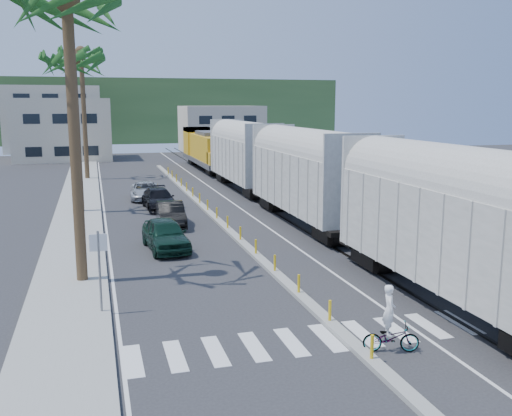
{
  "coord_description": "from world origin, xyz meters",
  "views": [
    {
      "loc": [
        -7.3,
        -17.65,
        7.25
      ],
      "look_at": [
        0.59,
        10.02,
        2.0
      ],
      "focal_mm": 40.0,
      "sensor_mm": 36.0,
      "label": 1
    }
  ],
  "objects_px": {
    "street_sign": "(99,260)",
    "cyclist": "(391,331)",
    "car_second": "(171,214)",
    "car_lead": "(165,234)"
  },
  "relations": [
    {
      "from": "cyclist",
      "to": "street_sign",
      "type": "bearing_deg",
      "value": 72.63
    },
    {
      "from": "car_lead",
      "to": "street_sign",
      "type": "bearing_deg",
      "value": -115.9
    },
    {
      "from": "street_sign",
      "to": "car_lead",
      "type": "height_order",
      "value": "street_sign"
    },
    {
      "from": "street_sign",
      "to": "cyclist",
      "type": "distance_m",
      "value": 9.92
    },
    {
      "from": "street_sign",
      "to": "car_second",
      "type": "xyz_separation_m",
      "value": [
        4.28,
        14.12,
        -1.24
      ]
    },
    {
      "from": "car_lead",
      "to": "car_second",
      "type": "height_order",
      "value": "car_lead"
    },
    {
      "from": "street_sign",
      "to": "cyclist",
      "type": "height_order",
      "value": "street_sign"
    },
    {
      "from": "car_second",
      "to": "cyclist",
      "type": "relative_size",
      "value": 2.15
    },
    {
      "from": "street_sign",
      "to": "cyclist",
      "type": "bearing_deg",
      "value": -33.65
    },
    {
      "from": "street_sign",
      "to": "car_second",
      "type": "bearing_deg",
      "value": 73.13
    }
  ]
}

